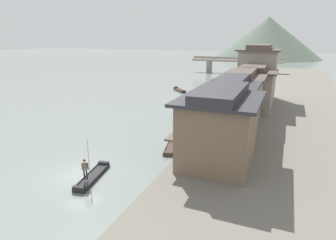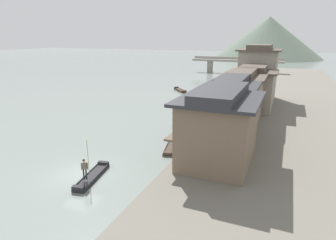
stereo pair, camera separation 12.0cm
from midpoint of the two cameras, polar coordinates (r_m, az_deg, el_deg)
ground_plane at (r=24.19m, az=-16.92°, el=-10.29°), size 400.00×400.00×0.00m
riverbank_right at (r=47.45m, az=23.36°, el=2.54°), size 18.00×110.00×0.60m
boat_foreground_poled at (r=23.20m, az=-14.82°, el=-10.88°), size 1.79×4.63×0.47m
boatman_person at (r=21.83m, az=-16.20°, el=-8.93°), size 0.50×0.41×3.04m
boat_moored_nearest at (r=47.02m, az=6.57°, el=3.57°), size 5.85×2.53×0.69m
boat_moored_second at (r=63.00m, az=13.42°, el=6.47°), size 1.30×3.64×0.55m
boat_moored_third at (r=72.20m, az=10.92°, el=7.83°), size 2.40×5.80×0.53m
boat_moored_far at (r=54.62m, az=8.27°, el=5.26°), size 1.49×4.82×0.51m
boat_midriver_drifting at (r=39.79m, az=2.89°, el=1.36°), size 0.91×3.53×0.69m
boat_midriver_upstream at (r=28.21m, az=0.69°, el=-5.33°), size 1.85×4.51×0.38m
boat_upstream_distant at (r=57.53m, az=2.49°, el=5.98°), size 3.80×4.09×0.54m
boat_crossing_west at (r=33.62m, az=5.58°, el=-1.51°), size 1.63×4.08×0.75m
house_waterfront_nearest at (r=23.23m, az=10.33°, el=-1.36°), size 6.40×7.98×6.14m
house_waterfront_second at (r=29.76m, az=12.50°, el=2.49°), size 5.58×5.65×6.14m
house_waterfront_tall at (r=35.82m, az=14.48°, el=4.67°), size 5.69×6.76×6.14m
house_waterfront_narrow at (r=41.63m, az=16.49°, el=6.11°), size 6.74×5.89×6.14m
house_waterfront_far at (r=48.38m, az=17.61°, el=8.92°), size 6.70×7.22×8.74m
mooring_post_dock_near at (r=27.15m, az=4.74°, el=-4.16°), size 0.20×0.20×0.92m
mooring_post_dock_mid at (r=37.98m, az=10.30°, el=1.57°), size 0.20×0.20×0.84m
stone_bridge at (r=87.66m, az=13.58°, el=11.06°), size 26.32×2.40×4.69m
hill_far_west at (r=154.58m, az=19.47°, el=15.28°), size 51.49×51.49×19.87m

